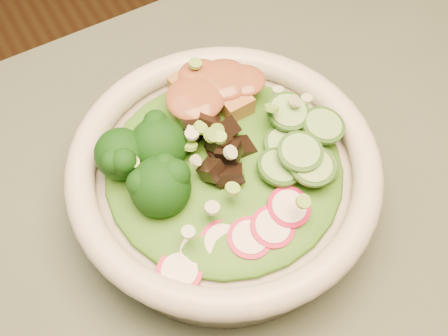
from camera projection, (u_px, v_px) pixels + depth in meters
salad_bowl at (224, 180)px, 0.53m from camera, size 0.26×0.26×0.07m
lettuce_bed at (224, 167)px, 0.51m from camera, size 0.20×0.20×0.02m
broccoli_florets at (150, 174)px, 0.49m from camera, size 0.09×0.08×0.04m
radish_slices at (247, 233)px, 0.48m from camera, size 0.11×0.05×0.02m
cucumber_slices at (299, 146)px, 0.51m from camera, size 0.08×0.08×0.03m
mushroom_heap at (221, 147)px, 0.51m from camera, size 0.08×0.08×0.04m
tofu_cubes at (210, 101)px, 0.53m from camera, size 0.10×0.07×0.03m
peanut_sauce at (209, 92)px, 0.52m from camera, size 0.07×0.05×0.02m
scallion_garnish at (224, 152)px, 0.49m from camera, size 0.19×0.19×0.02m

